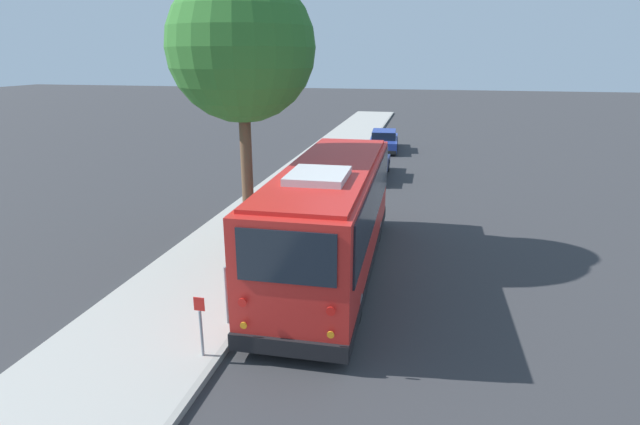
% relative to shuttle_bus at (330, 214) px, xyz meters
% --- Properties ---
extents(ground_plane, '(160.00, 160.00, 0.00)m').
position_rel_shuttle_bus_xyz_m(ground_plane, '(1.23, -0.18, -1.75)').
color(ground_plane, '#333335').
extents(sidewalk_slab, '(80.00, 3.70, 0.15)m').
position_rel_shuttle_bus_xyz_m(sidewalk_slab, '(1.23, 3.27, -1.67)').
color(sidewalk_slab, '#A3A099').
rests_on(sidewalk_slab, ground).
extents(curb_strip, '(80.00, 0.14, 0.15)m').
position_rel_shuttle_bus_xyz_m(curb_strip, '(1.23, 1.35, -1.67)').
color(curb_strip, gray).
rests_on(curb_strip, ground).
extents(shuttle_bus, '(9.50, 2.79, 3.28)m').
position_rel_shuttle_bus_xyz_m(shuttle_bus, '(0.00, 0.00, 0.00)').
color(shuttle_bus, red).
rests_on(shuttle_bus, ground).
extents(parked_sedan_navy, '(4.61, 1.84, 1.29)m').
position_rel_shuttle_bus_xyz_m(parked_sedan_navy, '(11.88, 0.33, -1.15)').
color(parked_sedan_navy, '#19234C').
rests_on(parked_sedan_navy, ground).
extents(parked_sedan_blue, '(4.78, 2.00, 1.29)m').
position_rel_shuttle_bus_xyz_m(parked_sedan_blue, '(19.60, 0.32, -1.15)').
color(parked_sedan_blue, navy).
rests_on(parked_sedan_blue, ground).
extents(street_tree, '(4.21, 4.21, 8.70)m').
position_rel_shuttle_bus_xyz_m(street_tree, '(1.29, 2.82, 4.64)').
color(street_tree, brown).
rests_on(street_tree, sidewalk_slab).
extents(sign_post_near, '(0.06, 0.22, 1.28)m').
position_rel_shuttle_bus_xyz_m(sign_post_near, '(-4.83, 1.64, -0.93)').
color(sign_post_near, gray).
rests_on(sign_post_near, sidewalk_slab).
extents(sign_post_far, '(0.06, 0.06, 1.36)m').
position_rel_shuttle_bus_xyz_m(sign_post_far, '(-3.53, 1.64, -0.92)').
color(sign_post_far, gray).
rests_on(sign_post_far, sidewalk_slab).
extents(fire_hydrant, '(0.22, 0.22, 0.81)m').
position_rel_shuttle_bus_xyz_m(fire_hydrant, '(7.92, 1.70, -1.20)').
color(fire_hydrant, gold).
rests_on(fire_hydrant, sidewalk_slab).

